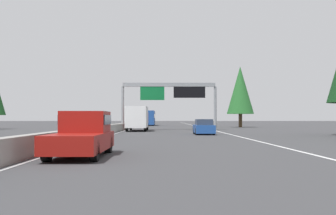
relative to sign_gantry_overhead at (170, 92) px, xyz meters
The scene contains 11 objects.
ground_plane 11.66m from the sign_gantry_overhead, 34.94° to the left, with size 320.00×320.00×0.00m, color #38383A.
median_barrier 29.68m from the sign_gantry_overhead, 12.48° to the left, with size 180.00×0.56×0.90m, color gray.
shoulder_stripe_right 20.06m from the sign_gantry_overhead, 16.39° to the right, with size 160.00×0.16×0.01m, color silver.
shoulder_stripe_median 20.14m from the sign_gantry_overhead, 17.25° to the left, with size 160.00×0.16×0.01m, color silver.
sign_gantry_overhead is the anchor object (origin of this frame).
pickup_far_right 37.34m from the sign_gantry_overhead, behind, with size 5.60×2.00×1.86m.
sedan_mid_right 15.74m from the sign_gantry_overhead, 168.72° to the right, with size 4.40×1.80×1.47m.
box_truck_mid_center 6.79m from the sign_gantry_overhead, 136.12° to the left, with size 8.50×2.40×2.95m.
bus_near_center 33.26m from the sign_gantry_overhead, ahead, with size 11.50×2.55×3.10m.
oncoming_near 9.96m from the sign_gantry_overhead, 81.98° to the left, with size 4.40×1.80×1.47m.
conifer_right_mid 19.91m from the sign_gantry_overhead, 38.25° to the right, with size 4.61×4.61×10.47m.
Camera 1 is at (-2.42, -5.13, 1.57)m, focal length 43.35 mm.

